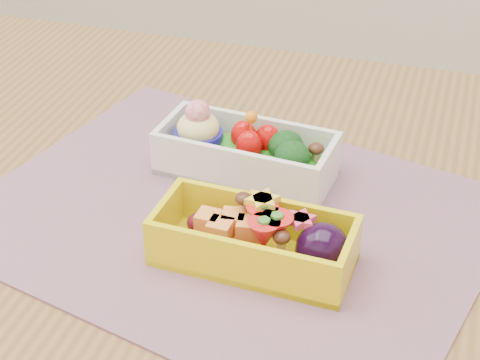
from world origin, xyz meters
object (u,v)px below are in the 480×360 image
(table, at_px, (182,307))
(bento_white, at_px, (245,152))
(bento_yellow, at_px, (258,240))
(placemat, at_px, (231,217))

(table, relative_size, bento_white, 6.81)
(table, xyz_separation_m, bento_yellow, (0.08, -0.03, 0.13))
(bento_white, bearing_deg, bento_yellow, -63.73)
(table, height_order, bento_white, bento_white)
(placemat, bearing_deg, table, -150.59)
(table, bearing_deg, placemat, 29.41)
(bento_yellow, bearing_deg, bento_white, 113.96)
(placemat, xyz_separation_m, bento_yellow, (0.04, -0.06, 0.02))
(bento_yellow, bearing_deg, table, 161.92)
(placemat, height_order, bento_white, bento_white)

